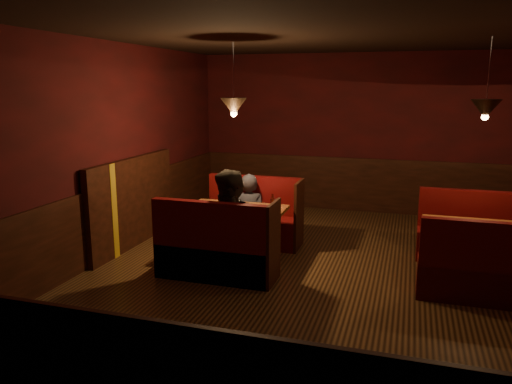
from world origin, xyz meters
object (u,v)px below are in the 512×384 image
(main_table, at_px, (236,220))
(second_bench_far, at_px, (468,238))
(second_table, at_px, (473,239))
(diner_a, at_px, (249,197))
(main_bench_far, at_px, (254,222))
(second_bench_near, at_px, (482,275))
(diner_b, at_px, (233,210))
(main_bench_near, at_px, (216,254))

(main_table, relative_size, second_bench_far, 1.01)
(second_table, distance_m, diner_a, 3.06)
(main_bench_far, relative_size, diner_a, 1.03)
(second_bench_near, bearing_deg, main_table, 170.56)
(second_bench_near, bearing_deg, diner_a, 158.62)
(diner_b, bearing_deg, main_table, 108.27)
(main_bench_far, xyz_separation_m, second_bench_far, (2.99, 0.16, -0.02))
(main_bench_near, height_order, diner_b, diner_b)
(main_table, relative_size, main_bench_far, 0.91)
(main_bench_far, xyz_separation_m, main_bench_near, (0.00, -1.51, 0.00))
(main_bench_near, distance_m, diner_b, 0.57)
(main_bench_near, xyz_separation_m, second_bench_near, (2.99, 0.25, -0.02))
(main_table, relative_size, main_bench_near, 0.91)
(main_bench_far, height_order, diner_b, diner_b)
(second_bench_near, bearing_deg, diner_b, -177.78)
(second_table, bearing_deg, main_table, -175.99)
(main_bench_near, distance_m, second_table, 3.12)
(main_table, bearing_deg, diner_a, 93.46)
(second_bench_far, height_order, diner_b, diner_b)
(main_bench_far, bearing_deg, second_bench_far, 3.15)
(main_bench_near, bearing_deg, diner_a, 92.27)
(second_table, height_order, second_bench_far, second_bench_far)
(second_table, bearing_deg, second_bench_far, 87.80)
(second_bench_near, bearing_deg, second_bench_far, 90.00)
(diner_a, xyz_separation_m, diner_b, (0.22, -1.30, 0.13))
(diner_a, bearing_deg, second_bench_near, 147.56)
(main_bench_near, bearing_deg, diner_b, 41.56)
(second_bench_far, xyz_separation_m, diner_b, (-2.83, -1.53, 0.54))
(second_table, bearing_deg, main_bench_far, 169.59)
(main_bench_far, distance_m, diner_a, 0.40)
(main_bench_far, xyz_separation_m, diner_a, (-0.06, -0.06, 0.39))
(main_bench_far, bearing_deg, diner_a, -133.89)
(main_table, xyz_separation_m, main_bench_near, (0.02, -0.75, -0.23))
(main_bench_near, bearing_deg, second_table, 18.01)
(main_bench_near, relative_size, diner_b, 0.87)
(main_table, bearing_deg, second_table, 4.01)
(second_table, height_order, diner_a, diner_a)
(main_bench_far, xyz_separation_m, diner_b, (0.16, -1.36, 0.52))
(main_table, height_order, diner_a, diner_a)
(diner_b, bearing_deg, second_bench_near, 4.08)
(second_table, bearing_deg, diner_a, 170.89)
(second_bench_far, bearing_deg, diner_a, -175.80)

